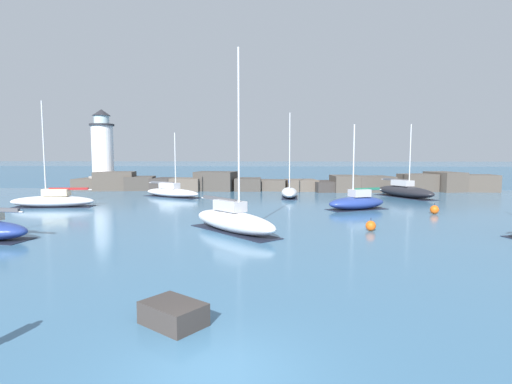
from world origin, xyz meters
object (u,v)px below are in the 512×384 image
Objects in this scene: lighthouse at (103,156)px; sailboat_moored_3 at (289,192)px; sailboat_moored_4 at (53,200)px; sailboat_moored_5 at (172,192)px; sailboat_moored_0 at (233,220)px; sailboat_moored_7 at (405,191)px; sailboat_moored_2 at (357,202)px; mooring_buoy_orange_near at (371,226)px; mooring_buoy_far_side at (434,210)px.

lighthouse reaches higher than sailboat_moored_3.
sailboat_moored_4 is (4.00, -19.84, -4.10)m from lighthouse.
sailboat_moored_5 is at bearing 47.58° from sailboat_moored_4.
sailboat_moored_4 is at bearing -132.42° from sailboat_moored_5.
sailboat_moored_3 is at bearing -20.27° from lighthouse.
sailboat_moored_0 reaches higher than sailboat_moored_4.
sailboat_moored_7 is at bearing 16.62° from sailboat_moored_4.
lighthouse is 1.18× the size of sailboat_moored_3.
sailboat_moored_2 is (9.79, 10.88, -0.10)m from sailboat_moored_0.
lighthouse is at bearing 140.40° from sailboat_moored_5.
sailboat_moored_0 is 21.06m from sailboat_moored_4.
sailboat_moored_5 is 0.92× the size of sailboat_moored_7.
mooring_buoy_orange_near is at bearing -77.46° from sailboat_moored_3.
mooring_buoy_far_side is at bearing -47.96° from sailboat_moored_3.
mooring_buoy_orange_near is at bearing -21.07° from sailboat_moored_4.
sailboat_moored_0 is 1.44× the size of sailboat_moored_5.
sailboat_moored_2 is 0.77× the size of sailboat_moored_4.
sailboat_moored_4 reaches higher than sailboat_moored_2.
sailboat_moored_4 is 28.55m from mooring_buoy_orange_near.
sailboat_moored_0 reaches higher than sailboat_moored_3.
sailboat_moored_2 is at bearing -125.01° from sailboat_moored_7.
sailboat_moored_7 is (13.10, 0.30, 0.17)m from sailboat_moored_3.
sailboat_moored_2 reaches higher than mooring_buoy_orange_near.
sailboat_moored_3 is 1.13× the size of sailboat_moored_7.
sailboat_moored_2 is at bearing -61.20° from sailboat_moored_3.
sailboat_moored_4 is (-27.75, 0.11, -0.03)m from sailboat_moored_2.
mooring_buoy_far_side is at bearing 28.55° from sailboat_moored_0.
sailboat_moored_5 is at bearing 114.65° from sailboat_moored_0.
sailboat_moored_0 is at bearing -101.01° from sailboat_moored_3.
sailboat_moored_4 is at bearing 148.54° from sailboat_moored_0.
sailboat_moored_3 reaches higher than sailboat_moored_7.
sailboat_moored_3 is at bearing 78.99° from sailboat_moored_0.
sailboat_moored_3 is at bearing 102.54° from mooring_buoy_orange_near.
sailboat_moored_0 reaches higher than mooring_buoy_far_side.
sailboat_moored_5 is at bearing 153.57° from sailboat_moored_2.
sailboat_moored_2 reaches higher than mooring_buoy_far_side.
sailboat_moored_4 is at bearing 175.72° from mooring_buoy_far_side.
sailboat_moored_7 is (35.19, 10.50, 0.11)m from sailboat_moored_4.
sailboat_moored_3 is (4.12, 21.19, -0.19)m from sailboat_moored_0.
sailboat_moored_3 is at bearing 3.35° from sailboat_moored_5.
lighthouse is 1.51× the size of sailboat_moored_2.
sailboat_moored_4 is 1.15× the size of sailboat_moored_7.
sailboat_moored_3 is 13.11m from sailboat_moored_7.
mooring_buoy_far_side is at bearing -22.51° from sailboat_moored_2.
lighthouse reaches higher than sailboat_moored_4.
lighthouse is at bearing 147.87° from sailboat_moored_2.
lighthouse is 13.21× the size of mooring_buoy_orange_near.
sailboat_moored_0 is 1.15× the size of sailboat_moored_4.
lighthouse reaches higher than mooring_buoy_orange_near.
sailboat_moored_0 is at bearing -175.18° from mooring_buoy_orange_near.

